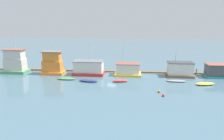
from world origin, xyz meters
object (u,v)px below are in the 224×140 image
Objects in this scene: dinghy_navy at (88,81)px; mooring_post_centre at (196,72)px; houseboat_red at (89,68)px; dinghy_grey at (176,81)px; houseboat_yellow at (128,69)px; buoy_orange at (159,91)px; houseboat_orange at (52,64)px; dinghy_red at (120,81)px; dinghy_green at (67,79)px; houseboat_teal at (218,71)px; buoy_red at (163,95)px; houseboat_green at (15,62)px; houseboat_brown at (180,70)px; dinghy_yellow at (205,84)px.

mooring_post_centre reaches higher than dinghy_navy.
houseboat_red is 19.83m from dinghy_grey.
houseboat_yellow is 14.80× the size of buoy_orange.
houseboat_orange is 0.78× the size of houseboat_yellow.
dinghy_red is 0.85× the size of dinghy_grey.
dinghy_green is 23.27m from dinghy_grey.
houseboat_orange is 0.98× the size of houseboat_teal.
houseboat_teal reaches higher than dinghy_navy.
mooring_post_centre is at bearing 4.56° from houseboat_orange.
buoy_red is (19.41, -8.81, 0.03)m from dinghy_green.
houseboat_green is 37.76m from dinghy_grey.
houseboat_red is 6.16m from dinghy_navy.
houseboat_yellow is at bearing 38.71° from dinghy_navy.
mooring_post_centre is (43.28, 2.37, -1.88)m from houseboat_green.
dinghy_green is (4.75, -4.66, -2.15)m from houseboat_orange.
houseboat_green is at bearing 167.48° from dinghy_red.
houseboat_brown is at bearing -152.37° from mooring_post_centre.
houseboat_orange is 1.32× the size of dinghy_navy.
buoy_red reaches higher than dinghy_green.
buoy_red is at bearing -76.25° from buoy_orange.
houseboat_brown is at bearing 63.60° from buoy_orange.
houseboat_brown is 1.54× the size of dinghy_green.
houseboat_orange is at bearing 171.62° from dinghy_grey.
dinghy_yellow is (15.42, -6.51, -1.06)m from houseboat_yellow.
houseboat_orange is 1.34× the size of dinghy_grey.
dinghy_navy is at bearing -79.29° from houseboat_red.
dinghy_navy is at bearing 158.19° from buoy_orange.
dinghy_yellow is at bearing -8.40° from houseboat_green.
houseboat_green is 1.42× the size of houseboat_brown.
houseboat_green is at bearing -179.56° from houseboat_yellow.
houseboat_brown is at bearing 0.18° from houseboat_green.
dinghy_navy is at bearing -166.76° from houseboat_teal.
buoy_red is (15.50, -13.47, -1.39)m from houseboat_red.
houseboat_red is 5.25× the size of mooring_post_centre.
dinghy_yellow is at bearing -22.88° from houseboat_yellow.
houseboat_yellow is 14.10m from dinghy_green.
houseboat_yellow reaches higher than dinghy_red.
dinghy_red is at bearing -12.52° from houseboat_green.
houseboat_green is 18.10m from houseboat_red.
houseboat_red is at bearing 166.34° from dinghy_yellow.
houseboat_green is 39.00m from houseboat_brown.
houseboat_orange is 1.59× the size of dinghy_red.
dinghy_green is at bearing -130.02° from houseboat_red.
dinghy_grey is (23.26, 0.54, -0.02)m from dinghy_green.
buoy_orange reaches higher than dinghy_green.
houseboat_red is 20.58m from buoy_red.
houseboat_red is 1.80× the size of dinghy_green.
dinghy_yellow is (28.47, -1.31, 0.07)m from dinghy_green.
houseboat_yellow is at bearing 1.73° from houseboat_orange.
houseboat_orange reaches higher than dinghy_yellow.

